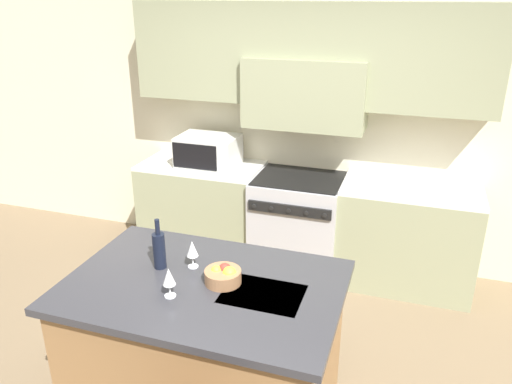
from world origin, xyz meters
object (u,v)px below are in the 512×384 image
microwave (208,151)px  fruit_bowl (223,275)px  wine_bottle (159,249)px  range_stove (298,223)px  wine_glass_far (192,250)px  wine_glass_near (169,278)px

microwave → fruit_bowl: bearing=-64.4°
fruit_bowl → wine_bottle: bearing=175.0°
microwave → range_stove: bearing=-1.2°
range_stove → fruit_bowl: 1.94m
wine_bottle → wine_glass_far: bearing=19.2°
microwave → wine_glass_near: (0.68, -2.11, -0.02)m
wine_bottle → wine_glass_far: size_ratio=1.82×
wine_glass_near → fruit_bowl: (0.22, 0.22, -0.07)m
wine_glass_near → range_stove: bearing=84.3°
wine_bottle → fruit_bowl: size_ratio=1.50×
wine_glass_near → wine_glass_far: bearing=92.5°
range_stove → wine_glass_far: size_ratio=5.30×
microwave → wine_bottle: (0.48, -1.85, -0.01)m
wine_glass_near → wine_glass_far: size_ratio=1.00×
microwave → fruit_bowl: microwave is taller
wine_glass_near → fruit_bowl: wine_glass_near is taller
fruit_bowl → wine_glass_far: bearing=156.9°
wine_bottle → wine_glass_near: wine_bottle is taller
microwave → wine_glass_far: size_ratio=3.22×
range_stove → wine_glass_near: wine_glass_near is taller
wine_bottle → wine_glass_far: wine_bottle is taller
range_stove → microwave: bearing=178.8°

